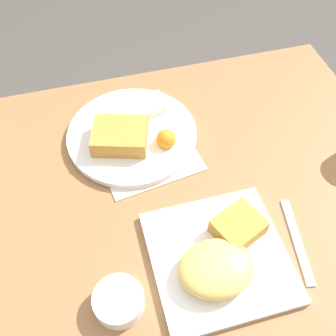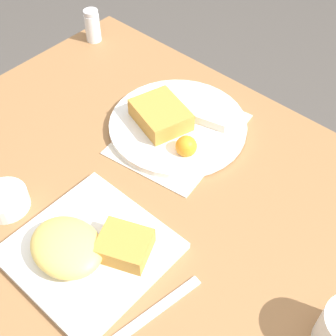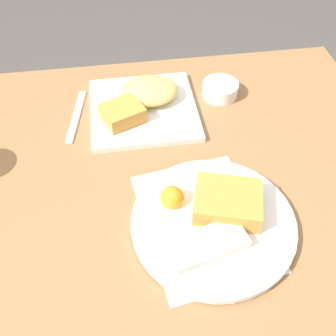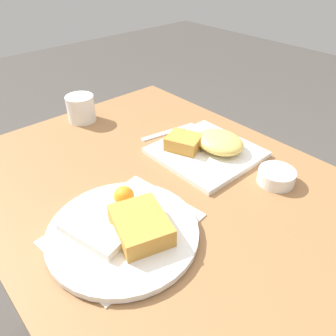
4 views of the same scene
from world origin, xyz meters
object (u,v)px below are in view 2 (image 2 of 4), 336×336
(plate_square_near, at_px, (86,248))
(plate_oval_far, at_px, (176,122))
(sauce_ramekin, at_px, (5,200))
(butter_knife, at_px, (154,312))
(salt_shaker, at_px, (93,27))

(plate_square_near, distance_m, plate_oval_far, 0.35)
(sauce_ramekin, bearing_deg, butter_knife, 5.00)
(plate_oval_far, distance_m, salt_shaker, 0.40)
(salt_shaker, bearing_deg, butter_knife, -35.29)
(plate_square_near, height_order, sauce_ramekin, plate_square_near)
(salt_shaker, relative_size, butter_knife, 0.47)
(sauce_ramekin, height_order, salt_shaker, salt_shaker)
(sauce_ramekin, xyz_separation_m, salt_shaker, (-0.29, 0.48, 0.02))
(plate_oval_far, relative_size, sauce_ramekin, 3.41)
(plate_oval_far, bearing_deg, butter_knife, -53.56)
(sauce_ramekin, distance_m, salt_shaker, 0.56)
(plate_oval_far, xyz_separation_m, salt_shaker, (-0.39, 0.11, 0.02))
(plate_square_near, height_order, butter_knife, plate_square_near)
(plate_square_near, xyz_separation_m, plate_oval_far, (-0.09, 0.34, -0.00))
(sauce_ramekin, bearing_deg, plate_square_near, 8.63)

